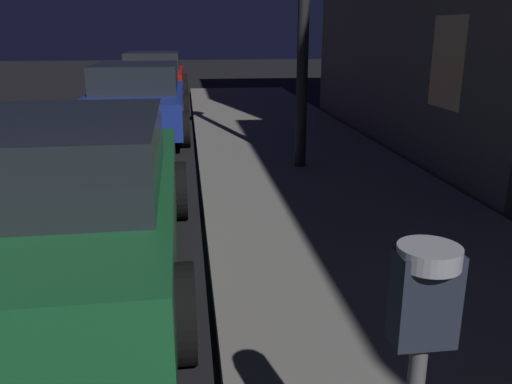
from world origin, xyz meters
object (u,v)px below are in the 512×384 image
object	(u,v)px
car_green	(69,201)
car_blue	(137,100)
car_red	(154,76)
parking_meter	(420,341)

from	to	relation	value
car_green	car_blue	bearing A→B (deg)	90.01
car_green	car_blue	xyz separation A→B (m)	(-0.00, 6.80, 0.00)
car_red	car_green	bearing A→B (deg)	-90.00
parking_meter	car_red	bearing A→B (deg)	96.05
car_green	car_blue	size ratio (longest dim) A/B	1.00
parking_meter	car_red	distance (m)	16.06
car_blue	car_red	distance (m)	6.14
car_red	parking_meter	bearing A→B (deg)	-83.95
parking_meter	car_green	xyz separation A→B (m)	(-1.69, 3.02, -0.44)
car_green	car_blue	distance (m)	6.80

